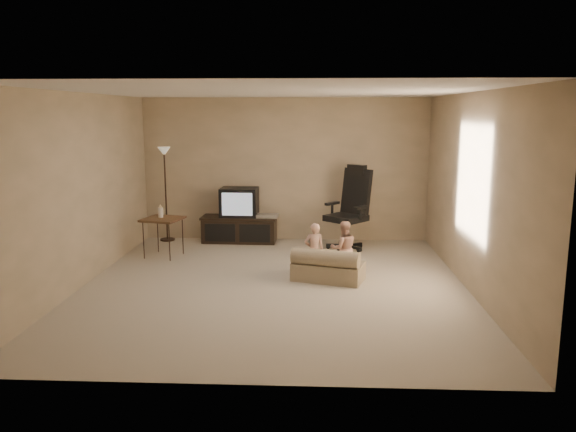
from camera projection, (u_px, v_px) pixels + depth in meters
name	position (u px, v px, depth m)	size (l,w,h in m)	color
floor	(274.00, 285.00, 7.40)	(5.50, 5.50, 0.00)	#BAA894
room_shell	(274.00, 171.00, 7.12)	(5.50, 5.50, 5.50)	white
tv_stand	(240.00, 220.00, 9.81)	(1.35, 0.53, 0.96)	black
office_chair	(349.00, 219.00, 9.31)	(0.91, 0.91, 1.39)	black
side_table	(163.00, 219.00, 8.78)	(0.67, 0.67, 0.83)	brown
floor_lamp	(165.00, 173.00, 9.78)	(0.26, 0.26, 1.66)	black
child_sofa	(327.00, 267.00, 7.57)	(1.04, 0.77, 0.46)	gray
toddler_left	(314.00, 250.00, 7.72)	(0.28, 0.20, 0.76)	#DAA188
toddler_right	(344.00, 248.00, 7.79)	(0.37, 0.21, 0.77)	#DAA188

